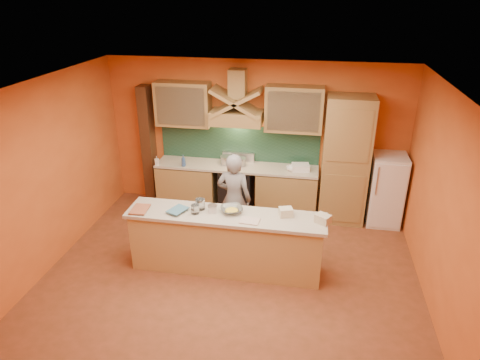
% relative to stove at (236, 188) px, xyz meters
% --- Properties ---
extents(floor, '(5.50, 5.00, 0.01)m').
position_rel_stove_xyz_m(floor, '(0.30, -2.20, -0.45)').
color(floor, brown).
rests_on(floor, ground).
extents(ceiling, '(5.50, 5.00, 0.01)m').
position_rel_stove_xyz_m(ceiling, '(0.30, -2.20, 2.35)').
color(ceiling, white).
rests_on(ceiling, wall_back).
extents(wall_back, '(5.50, 0.02, 2.80)m').
position_rel_stove_xyz_m(wall_back, '(0.30, 0.30, 0.95)').
color(wall_back, '#D56429').
rests_on(wall_back, floor).
extents(wall_front, '(5.50, 0.02, 2.80)m').
position_rel_stove_xyz_m(wall_front, '(0.30, -4.70, 0.95)').
color(wall_front, '#D56429').
rests_on(wall_front, floor).
extents(wall_left, '(0.02, 5.00, 2.80)m').
position_rel_stove_xyz_m(wall_left, '(-2.45, -2.20, 0.95)').
color(wall_left, '#D56429').
rests_on(wall_left, floor).
extents(wall_right, '(0.02, 5.00, 2.80)m').
position_rel_stove_xyz_m(wall_right, '(3.05, -2.20, 0.95)').
color(wall_right, '#D56429').
rests_on(wall_right, floor).
extents(base_cabinet_left, '(1.10, 0.60, 0.86)m').
position_rel_stove_xyz_m(base_cabinet_left, '(-0.95, 0.00, -0.02)').
color(base_cabinet_left, '#A07F49').
rests_on(base_cabinet_left, floor).
extents(base_cabinet_right, '(1.10, 0.60, 0.86)m').
position_rel_stove_xyz_m(base_cabinet_right, '(0.95, 0.00, -0.02)').
color(base_cabinet_right, '#A07F49').
rests_on(base_cabinet_right, floor).
extents(counter_top, '(3.00, 0.62, 0.04)m').
position_rel_stove_xyz_m(counter_top, '(-0.00, 0.00, 0.45)').
color(counter_top, '#BCB39F').
rests_on(counter_top, base_cabinet_left).
extents(stove, '(0.60, 0.58, 0.90)m').
position_rel_stove_xyz_m(stove, '(0.00, 0.00, 0.00)').
color(stove, black).
rests_on(stove, floor).
extents(backsplash, '(3.00, 0.03, 0.70)m').
position_rel_stove_xyz_m(backsplash, '(-0.00, 0.28, 0.80)').
color(backsplash, '#1B3C2C').
rests_on(backsplash, wall_back).
extents(range_hood, '(0.92, 0.50, 0.24)m').
position_rel_stove_xyz_m(range_hood, '(0.00, 0.05, 1.37)').
color(range_hood, '#A07F49').
rests_on(range_hood, wall_back).
extents(hood_chimney, '(0.30, 0.30, 0.50)m').
position_rel_stove_xyz_m(hood_chimney, '(0.00, 0.15, 1.95)').
color(hood_chimney, '#A07F49').
rests_on(hood_chimney, wall_back).
extents(upper_cabinet_left, '(1.00, 0.35, 0.80)m').
position_rel_stove_xyz_m(upper_cabinet_left, '(-1.00, 0.12, 1.55)').
color(upper_cabinet_left, '#A07F49').
rests_on(upper_cabinet_left, wall_back).
extents(upper_cabinet_right, '(1.00, 0.35, 0.80)m').
position_rel_stove_xyz_m(upper_cabinet_right, '(1.00, 0.12, 1.55)').
color(upper_cabinet_right, '#A07F49').
rests_on(upper_cabinet_right, wall_back).
extents(pantry_column, '(0.80, 0.60, 2.30)m').
position_rel_stove_xyz_m(pantry_column, '(1.95, 0.00, 0.70)').
color(pantry_column, '#A07F49').
rests_on(pantry_column, floor).
extents(fridge, '(0.58, 0.60, 1.30)m').
position_rel_stove_xyz_m(fridge, '(2.70, 0.00, 0.20)').
color(fridge, white).
rests_on(fridge, floor).
extents(trim_column_left, '(0.20, 0.30, 2.30)m').
position_rel_stove_xyz_m(trim_column_left, '(-1.75, 0.15, 0.70)').
color(trim_column_left, '#472816').
rests_on(trim_column_left, floor).
extents(island_body, '(2.80, 0.55, 0.88)m').
position_rel_stove_xyz_m(island_body, '(0.20, -1.90, -0.01)').
color(island_body, tan).
rests_on(island_body, floor).
extents(island_top, '(2.90, 0.62, 0.05)m').
position_rel_stove_xyz_m(island_top, '(0.20, -1.90, 0.47)').
color(island_top, '#BCB39F').
rests_on(island_top, island_body).
extents(person, '(0.60, 0.43, 1.57)m').
position_rel_stove_xyz_m(person, '(0.17, -1.09, 0.33)').
color(person, gray).
rests_on(person, floor).
extents(pot_large, '(0.25, 0.25, 0.15)m').
position_rel_stove_xyz_m(pot_large, '(-0.18, 0.04, 0.53)').
color(pot_large, silver).
rests_on(pot_large, stove).
extents(pot_small, '(0.18, 0.18, 0.14)m').
position_rel_stove_xyz_m(pot_small, '(0.07, 0.01, 0.52)').
color(pot_small, '#B9BAC1').
rests_on(pot_small, stove).
extents(soap_bottle_a, '(0.10, 0.11, 0.18)m').
position_rel_stove_xyz_m(soap_bottle_a, '(-1.45, -0.24, 0.56)').
color(soap_bottle_a, beige).
rests_on(soap_bottle_a, counter_top).
extents(soap_bottle_b, '(0.11, 0.11, 0.22)m').
position_rel_stove_xyz_m(soap_bottle_b, '(-0.95, -0.21, 0.58)').
color(soap_bottle_b, '#33558D').
rests_on(soap_bottle_b, counter_top).
extents(bowl_back, '(0.28, 0.28, 0.07)m').
position_rel_stove_xyz_m(bowl_back, '(1.02, -0.06, 0.50)').
color(bowl_back, white).
rests_on(bowl_back, counter_top).
extents(dish_rack, '(0.34, 0.28, 0.11)m').
position_rel_stove_xyz_m(dish_rack, '(1.18, -0.01, 0.52)').
color(dish_rack, white).
rests_on(dish_rack, counter_top).
extents(book_lower, '(0.26, 0.34, 0.03)m').
position_rel_stove_xyz_m(book_lower, '(-1.18, -2.02, 0.51)').
color(book_lower, '#A15739').
rests_on(book_lower, island_top).
extents(book_upper, '(0.31, 0.35, 0.02)m').
position_rel_stove_xyz_m(book_upper, '(-0.60, -1.92, 0.53)').
color(book_upper, teal).
rests_on(book_upper, island_top).
extents(jar_large, '(0.17, 0.17, 0.16)m').
position_rel_stove_xyz_m(jar_large, '(-0.20, -1.81, 0.58)').
color(jar_large, silver).
rests_on(jar_large, island_top).
extents(jar_small, '(0.15, 0.15, 0.14)m').
position_rel_stove_xyz_m(jar_small, '(-0.24, -1.95, 0.56)').
color(jar_small, white).
rests_on(jar_small, island_top).
extents(kitchen_scale, '(0.14, 0.14, 0.09)m').
position_rel_stove_xyz_m(kitchen_scale, '(0.00, -1.87, 0.54)').
color(kitchen_scale, silver).
rests_on(kitchen_scale, island_top).
extents(mixing_bowl, '(0.41, 0.41, 0.08)m').
position_rel_stove_xyz_m(mixing_bowl, '(0.28, -1.82, 0.53)').
color(mixing_bowl, white).
rests_on(mixing_bowl, island_top).
extents(cloth, '(0.28, 0.22, 0.02)m').
position_rel_stove_xyz_m(cloth, '(0.58, -2.04, 0.50)').
color(cloth, beige).
rests_on(cloth, island_top).
extents(grocery_bag_a, '(0.22, 0.20, 0.12)m').
position_rel_stove_xyz_m(grocery_bag_a, '(1.06, -1.79, 0.56)').
color(grocery_bag_a, beige).
rests_on(grocery_bag_a, island_top).
extents(grocery_bag_b, '(0.25, 0.24, 0.12)m').
position_rel_stove_xyz_m(grocery_bag_b, '(1.58, -1.90, 0.56)').
color(grocery_bag_b, beige).
rests_on(grocery_bag_b, island_top).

